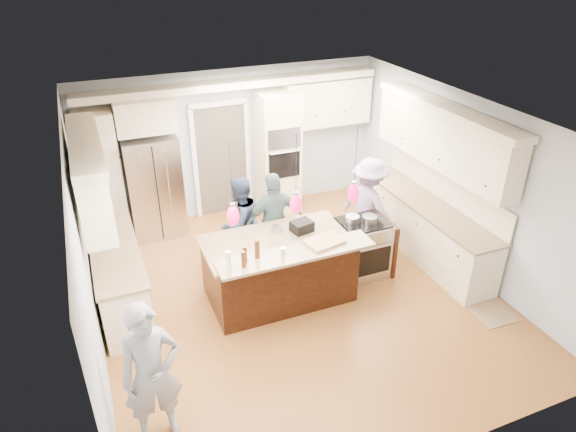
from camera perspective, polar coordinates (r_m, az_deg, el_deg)
name	(u,v)px	position (r m, az deg, el deg)	size (l,w,h in m)	color
ground_plane	(297,294)	(7.72, 1.00, -8.68)	(6.00, 6.00, 0.00)	#AF6D30
room_shell	(298,183)	(6.77, 1.13, 3.66)	(5.54, 6.04, 2.72)	#B2BCC6
refrigerator	(154,186)	(9.14, -14.63, 3.20)	(0.90, 0.70, 1.80)	#B7B7BC
oven_column	(278,153)	(9.57, -1.13, 6.97)	(0.72, 0.69, 2.30)	#FFF3CE
back_upper_cabinets	(195,136)	(9.08, -10.32, 8.78)	(5.30, 0.61, 2.54)	#FFF3CE
right_counter_run	(431,195)	(8.50, 15.57, 2.28)	(0.64, 3.10, 2.51)	#FFF3CE
left_cabinets	(109,240)	(7.38, -19.27, -2.55)	(0.64, 2.30, 2.51)	#FFF3CE
kitchen_island	(279,268)	(7.41, -0.96, -5.82)	(2.10, 1.46, 1.12)	black
island_range	(362,248)	(8.02, 8.27, -3.49)	(0.82, 0.71, 0.92)	#B7B7BC
pendant_lights	(296,204)	(6.27, 0.88, 1.37)	(1.75, 0.15, 1.03)	black
person_bar_end	(151,374)	(5.52, -14.93, -16.65)	(0.61, 0.40, 1.67)	gray
person_far_left	(240,223)	(8.03, -5.36, -0.77)	(0.73, 0.57, 1.51)	#2A3552
person_far_right	(275,221)	(7.93, -1.51, -0.61)	(0.94, 0.39, 1.61)	slate
person_range_side	(369,205)	(8.50, 8.96, 1.18)	(1.05, 0.60, 1.62)	#9886B5
floor_rug	(486,306)	(8.00, 21.15, -9.36)	(0.58, 0.85, 0.01)	#8E714D
water_bottle	(228,262)	(6.19, -6.64, -5.07)	(0.07, 0.07, 0.28)	silver
beer_bottle_a	(245,255)	(6.35, -4.83, -4.29)	(0.06, 0.06, 0.23)	#421F0B
beer_bottle_b	(243,259)	(6.26, -4.98, -4.84)	(0.06, 0.06, 0.23)	#421F0B
beer_bottle_c	(257,249)	(6.42, -3.45, -3.67)	(0.06, 0.06, 0.26)	#421F0B
drink_can	(283,252)	(6.50, -0.56, -3.98)	(0.06, 0.06, 0.11)	#B7B7BC
cutting_board	(324,241)	(6.79, 4.07, -2.83)	(0.49, 0.35, 0.04)	tan
pot_large	(352,220)	(7.68, 7.16, -0.40)	(0.21, 0.21, 0.12)	#B7B7BC
pot_small	(369,219)	(7.73, 9.04, -0.37)	(0.22, 0.22, 0.11)	#B7B7BC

